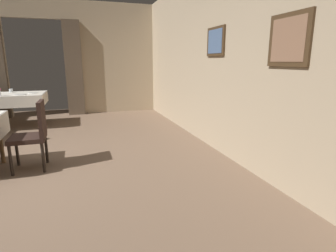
% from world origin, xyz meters
% --- Properties ---
extents(ground, '(10.08, 10.08, 0.00)m').
position_xyz_m(ground, '(0.00, 0.00, 0.00)').
color(ground, '#7A604C').
extents(wall_right, '(0.16, 8.40, 3.00)m').
position_xyz_m(wall_right, '(3.20, -0.00, 1.50)').
color(wall_right, tan).
rests_on(wall_right, ground).
extents(wall_back, '(6.40, 0.27, 3.00)m').
position_xyz_m(wall_back, '(0.00, 4.18, 1.51)').
color(wall_back, tan).
rests_on(wall_back, ground).
extents(dining_table_far, '(1.32, 1.04, 0.75)m').
position_xyz_m(dining_table_far, '(-0.38, 2.90, 0.66)').
color(dining_table_far, brown).
rests_on(dining_table_far, ground).
extents(chair_mid_right, '(0.44, 0.44, 0.93)m').
position_xyz_m(chair_mid_right, '(0.41, 0.11, 0.52)').
color(chair_mid_right, black).
rests_on(chair_mid_right, ground).
extents(glass_far_b, '(0.08, 0.08, 0.08)m').
position_xyz_m(glass_far_b, '(-0.46, 3.21, 0.79)').
color(glass_far_b, silver).
rests_on(glass_far_b, dining_table_far).
extents(plate_far_c, '(0.20, 0.20, 0.01)m').
position_xyz_m(plate_far_c, '(0.04, 2.88, 0.76)').
color(plate_far_c, white).
rests_on(plate_far_c, dining_table_far).
extents(plate_far_d, '(0.23, 0.23, 0.01)m').
position_xyz_m(plate_far_d, '(-0.17, 2.63, 0.76)').
color(plate_far_d, white).
rests_on(plate_far_d, dining_table_far).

